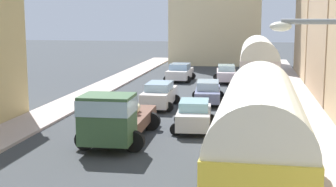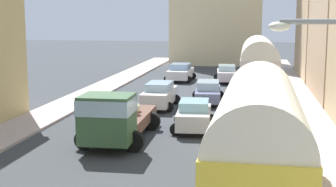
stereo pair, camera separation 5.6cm
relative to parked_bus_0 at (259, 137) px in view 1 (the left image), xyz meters
name	(u,v)px [view 1 (the left image)]	position (x,y,z in m)	size (l,w,h in m)	color
ground_plane	(178,113)	(-4.49, 13.72, -2.19)	(154.00, 154.00, 0.00)	#35393D
sidewalk_left	(60,108)	(-11.74, 13.72, -2.12)	(2.50, 70.00, 0.14)	#B4A29B
sidewalk_right	(305,116)	(2.76, 13.72, -2.12)	(2.50, 70.00, 0.14)	#B2A6A3
building_right_4	(325,4)	(6.13, 32.37, 4.45)	(4.65, 11.04, 13.25)	tan
distant_church	(216,1)	(-4.49, 43.30, 5.03)	(10.43, 7.04, 20.36)	beige
parked_bus_0	(259,137)	(0.00, 0.00, 0.00)	(3.42, 9.36, 4.00)	yellow
parked_bus_1	(258,64)	(0.18, 20.92, 0.07)	(3.43, 9.55, 4.11)	beige
cargo_truck_0	(116,117)	(-6.13, 6.40, -0.95)	(3.10, 6.71, 2.45)	#365735
car_0	(159,95)	(-5.88, 15.31, -1.39)	(2.22, 4.38, 1.58)	silver
car_1	(180,72)	(-6.41, 27.70, -1.42)	(2.48, 3.98, 1.52)	silver
car_2	(194,115)	(-3.03, 9.63, -1.42)	(2.34, 3.75, 1.51)	silver
car_3	(208,92)	(-3.05, 17.40, -1.46)	(2.36, 4.46, 1.44)	slate
car_4	(226,74)	(-2.40, 27.51, -1.44)	(2.36, 4.01, 1.48)	silver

